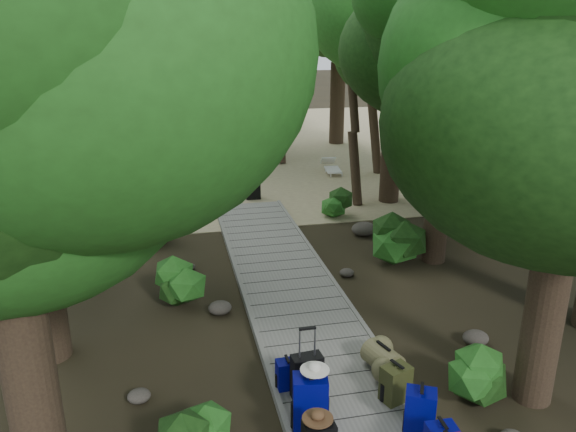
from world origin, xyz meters
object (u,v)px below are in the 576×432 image
object	(u,v)px
backpack_right_c	(420,409)
sun_lounger	(333,167)
duffel_right_khaki	(383,359)
backpack_left_d	(287,373)
backpack_right_d	(396,382)
suitcase_on_boardwalk	(307,377)
kayak	(153,177)
lone_suitcase_on_sand	(253,188)
backpack_left_c	(310,399)

from	to	relation	value
backpack_right_c	sun_lounger	size ratio (longest dim) A/B	0.41
duffel_right_khaki	sun_lounger	bearing A→B (deg)	60.12
backpack_left_d	backpack_right_d	bearing A→B (deg)	-25.82
backpack_right_c	duffel_right_khaki	size ratio (longest dim) A/B	1.09
backpack_left_d	suitcase_on_boardwalk	size ratio (longest dim) A/B	0.72
backpack_right_c	backpack_right_d	bearing A→B (deg)	121.17
backpack_right_d	kayak	distance (m)	13.86
backpack_right_c	lone_suitcase_on_sand	distance (m)	11.19
backpack_left_c	backpack_right_d	bearing A→B (deg)	22.32
backpack_left_c	backpack_right_c	distance (m)	1.44
backpack_right_d	suitcase_on_boardwalk	xyz separation A→B (m)	(-1.22, 0.33, 0.04)
kayak	lone_suitcase_on_sand	bearing A→B (deg)	-19.00
backpack_right_d	suitcase_on_boardwalk	size ratio (longest dim) A/B	0.88
backpack_right_c	kayak	xyz separation A→B (m)	(-3.53, 14.09, -0.29)
duffel_right_khaki	lone_suitcase_on_sand	distance (m)	9.80
kayak	sun_lounger	bearing A→B (deg)	20.46
suitcase_on_boardwalk	kayak	distance (m)	13.28
backpack_left_c	kayak	xyz separation A→B (m)	(-2.15, 13.69, -0.37)
backpack_left_d	suitcase_on_boardwalk	bearing A→B (deg)	-55.12
backpack_left_c	lone_suitcase_on_sand	world-z (taller)	backpack_left_c
backpack_left_c	sun_lounger	xyz separation A→B (m)	(4.32, 13.27, -0.26)
backpack_right_c	sun_lounger	bearing A→B (deg)	104.55
suitcase_on_boardwalk	sun_lounger	distance (m)	13.34
backpack_right_c	duffel_right_khaki	distance (m)	1.40
backpack_left_d	backpack_right_c	bearing A→B (deg)	-43.46
backpack_right_c	kayak	distance (m)	14.52
duffel_right_khaki	kayak	xyz separation A→B (m)	(-3.57, 12.69, -0.16)
backpack_right_d	lone_suitcase_on_sand	xyz separation A→B (m)	(-0.38, 10.51, -0.05)
duffel_right_khaki	kayak	distance (m)	13.18
backpack_right_c	lone_suitcase_on_sand	world-z (taller)	backpack_right_c
backpack_left_d	lone_suitcase_on_sand	bearing A→B (deg)	81.38
backpack_left_c	sun_lounger	size ratio (longest dim) A/B	0.52
backpack_left_d	backpack_right_c	world-z (taller)	backpack_right_c
sun_lounger	backpack_left_c	bearing A→B (deg)	-100.33
lone_suitcase_on_sand	kayak	distance (m)	4.25
backpack_right_c	backpack_right_d	xyz separation A→B (m)	(-0.05, 0.68, -0.04)
backpack_left_c	suitcase_on_boardwalk	distance (m)	0.63
backpack_left_d	suitcase_on_boardwalk	world-z (taller)	suitcase_on_boardwalk
duffel_right_khaki	backpack_right_c	bearing A→B (deg)	-108.16
backpack_left_d	duffel_right_khaki	distance (m)	1.54
backpack_right_c	suitcase_on_boardwalk	world-z (taller)	suitcase_on_boardwalk
backpack_right_d	kayak	bearing A→B (deg)	85.05
backpack_right_c	kayak	world-z (taller)	backpack_right_c
backpack_right_d	suitcase_on_boardwalk	distance (m)	1.27
backpack_left_c	backpack_left_d	world-z (taller)	backpack_left_c
duffel_right_khaki	sun_lounger	world-z (taller)	sun_lounger
backpack_left_d	backpack_right_c	xyz separation A→B (m)	(1.49, -1.30, 0.09)
backpack_right_c	suitcase_on_boardwalk	size ratio (longest dim) A/B	0.99
backpack_right_d	lone_suitcase_on_sand	bearing A→B (deg)	72.61
backpack_right_c	lone_suitcase_on_sand	size ratio (longest dim) A/B	0.95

